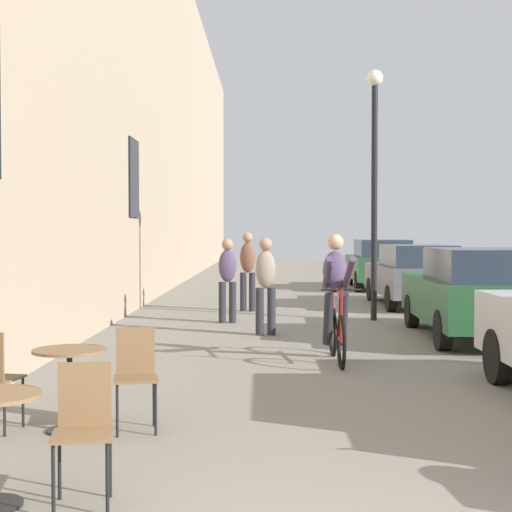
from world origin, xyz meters
The scene contains 12 objects.
building_facade_left centered at (-3.45, 14.00, 5.52)m, with size 0.54×68.00×11.04m.
cafe_chair_near_toward_street centered at (-1.45, 1.98, 0.52)m, with size 0.43×0.43×0.89m.
cafe_table_mid centered at (-2.00, 3.75, 0.52)m, with size 0.64×0.64×0.72m.
cafe_chair_mid_toward_street centered at (-1.44, 3.82, 0.52)m, with size 0.45×0.45×0.89m.
cyclist_on_bicycle centered at (0.65, 7.51, 0.81)m, with size 0.52×1.76×1.74m.
pedestrian_near centered at (-0.31, 10.01, 0.92)m, with size 0.37×0.28×1.64m.
pedestrian_mid centered at (-1.04, 11.77, 0.91)m, with size 0.38×0.30×1.61m.
pedestrian_far centered at (-0.71, 13.93, 0.97)m, with size 0.37×0.29×1.73m.
street_lamp centered at (1.81, 12.22, 3.11)m, with size 0.32×0.32×4.90m.
parked_car_second centered at (3.10, 9.60, 0.77)m, with size 1.83×4.19×1.48m.
parked_car_third centered at (3.16, 15.13, 0.75)m, with size 1.79×4.09×1.44m.
parked_car_fourth centered at (3.18, 20.71, 0.78)m, with size 1.84×4.26×1.51m.
Camera 1 is at (-0.28, -2.87, 1.74)m, focal length 53.90 mm.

